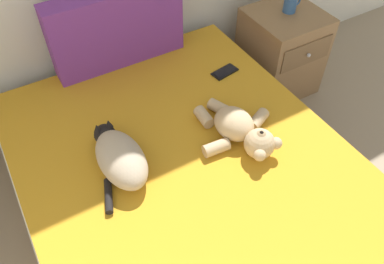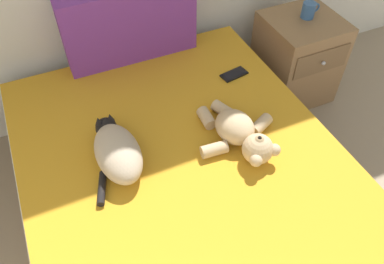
{
  "view_description": "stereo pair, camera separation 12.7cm",
  "coord_description": "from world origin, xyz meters",
  "px_view_note": "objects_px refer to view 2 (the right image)",
  "views": [
    {
      "loc": [
        0.84,
        1.98,
        1.82
      ],
      "look_at": [
        1.45,
        3.02,
        0.51
      ],
      "focal_mm": 36.21,
      "sensor_mm": 36.0,
      "label": 1
    },
    {
      "loc": [
        0.96,
        1.92,
        1.82
      ],
      "look_at": [
        1.45,
        3.02,
        0.51
      ],
      "focal_mm": 36.21,
      "sensor_mm": 36.0,
      "label": 2
    }
  ],
  "objects_px": {
    "cat": "(117,151)",
    "nightstand": "(296,58)",
    "mug": "(309,10)",
    "teddy_bear": "(241,134)",
    "bed": "(195,209)",
    "patterned_cushion": "(130,24)",
    "cell_phone": "(234,74)"
  },
  "relations": [
    {
      "from": "cat",
      "to": "nightstand",
      "type": "height_order",
      "value": "cat"
    },
    {
      "from": "nightstand",
      "to": "mug",
      "type": "relative_size",
      "value": 4.71
    },
    {
      "from": "teddy_bear",
      "to": "mug",
      "type": "relative_size",
      "value": 3.85
    },
    {
      "from": "bed",
      "to": "teddy_bear",
      "type": "height_order",
      "value": "teddy_bear"
    },
    {
      "from": "bed",
      "to": "patterned_cushion",
      "type": "xyz_separation_m",
      "value": [
        0.04,
        0.95,
        0.44
      ]
    },
    {
      "from": "bed",
      "to": "cat",
      "type": "bearing_deg",
      "value": 139.22
    },
    {
      "from": "mug",
      "to": "bed",
      "type": "bearing_deg",
      "value": -145.41
    },
    {
      "from": "cat",
      "to": "cell_phone",
      "type": "distance_m",
      "value": 0.83
    },
    {
      "from": "cat",
      "to": "cell_phone",
      "type": "relative_size",
      "value": 2.69
    },
    {
      "from": "teddy_bear",
      "to": "nightstand",
      "type": "distance_m",
      "value": 1.04
    },
    {
      "from": "nightstand",
      "to": "mug",
      "type": "distance_m",
      "value": 0.33
    },
    {
      "from": "nightstand",
      "to": "teddy_bear",
      "type": "bearing_deg",
      "value": -141.62
    },
    {
      "from": "cat",
      "to": "mug",
      "type": "relative_size",
      "value": 3.54
    },
    {
      "from": "bed",
      "to": "teddy_bear",
      "type": "relative_size",
      "value": 4.5
    },
    {
      "from": "nightstand",
      "to": "mug",
      "type": "height_order",
      "value": "mug"
    },
    {
      "from": "bed",
      "to": "nightstand",
      "type": "xyz_separation_m",
      "value": [
        1.07,
        0.73,
        0.05
      ]
    },
    {
      "from": "mug",
      "to": "patterned_cushion",
      "type": "bearing_deg",
      "value": 169.61
    },
    {
      "from": "bed",
      "to": "mug",
      "type": "height_order",
      "value": "mug"
    },
    {
      "from": "cat",
      "to": "cell_phone",
      "type": "bearing_deg",
      "value": 23.11
    },
    {
      "from": "patterned_cushion",
      "to": "teddy_bear",
      "type": "relative_size",
      "value": 1.59
    },
    {
      "from": "teddy_bear",
      "to": "mug",
      "type": "bearing_deg",
      "value": 38.48
    },
    {
      "from": "cell_phone",
      "to": "nightstand",
      "type": "height_order",
      "value": "nightstand"
    },
    {
      "from": "cat",
      "to": "teddy_bear",
      "type": "relative_size",
      "value": 0.92
    },
    {
      "from": "patterned_cushion",
      "to": "nightstand",
      "type": "bearing_deg",
      "value": -11.91
    },
    {
      "from": "cell_phone",
      "to": "nightstand",
      "type": "distance_m",
      "value": 0.63
    },
    {
      "from": "nightstand",
      "to": "cell_phone",
      "type": "bearing_deg",
      "value": -163.03
    },
    {
      "from": "bed",
      "to": "nightstand",
      "type": "relative_size",
      "value": 3.68
    },
    {
      "from": "patterned_cushion",
      "to": "mug",
      "type": "distance_m",
      "value": 1.07
    },
    {
      "from": "patterned_cushion",
      "to": "cat",
      "type": "bearing_deg",
      "value": -113.42
    },
    {
      "from": "bed",
      "to": "cell_phone",
      "type": "bearing_deg",
      "value": 48.56
    },
    {
      "from": "bed",
      "to": "cat",
      "type": "distance_m",
      "value": 0.47
    },
    {
      "from": "cell_phone",
      "to": "mug",
      "type": "xyz_separation_m",
      "value": [
        0.6,
        0.2,
        0.14
      ]
    }
  ]
}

